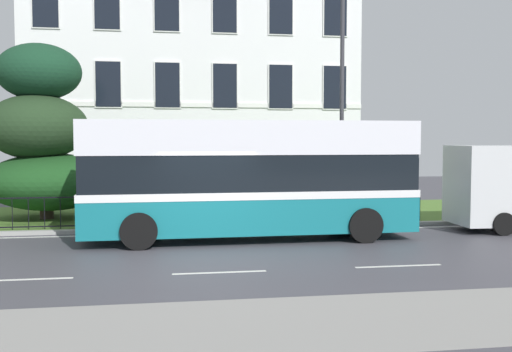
% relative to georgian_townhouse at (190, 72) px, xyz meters
% --- Properties ---
extents(ground_plane, '(60.00, 56.00, 0.18)m').
position_rel_georgian_townhouse_xyz_m(ground_plane, '(-0.43, -15.34, -6.20)').
color(ground_plane, '#44434A').
extents(georgian_townhouse, '(15.03, 9.99, 12.08)m').
position_rel_georgian_townhouse_xyz_m(georgian_townhouse, '(0.00, 0.00, 0.00)').
color(georgian_townhouse, white).
rests_on(georgian_townhouse, ground_plane).
extents(iron_verge_railing, '(13.82, 0.04, 0.97)m').
position_rel_georgian_townhouse_xyz_m(iron_verge_railing, '(0.00, -12.27, -5.57)').
color(iron_verge_railing, black).
rests_on(iron_verge_railing, ground_plane).
extents(evergreen_tree, '(4.35, 4.35, 5.90)m').
position_rel_georgian_townhouse_xyz_m(evergreen_tree, '(-5.47, -9.75, -3.50)').
color(evergreen_tree, '#423328').
rests_on(evergreen_tree, ground_plane).
extents(single_decker_bus, '(9.26, 2.66, 3.32)m').
position_rel_georgian_townhouse_xyz_m(single_decker_bus, '(0.84, -14.31, -4.45)').
color(single_decker_bus, '#15707B').
rests_on(single_decker_bus, ground_plane).
extents(street_lamp_post, '(0.36, 0.24, 7.80)m').
position_rel_georgian_townhouse_xyz_m(street_lamp_post, '(4.32, -11.79, -1.66)').
color(street_lamp_post, '#333338').
rests_on(street_lamp_post, ground_plane).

